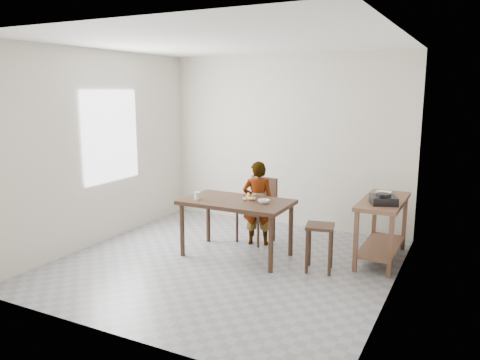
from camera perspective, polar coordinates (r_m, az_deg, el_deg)
The scene contains 17 objects.
floor at distance 6.02m, azimuth -1.76°, elevation -10.23°, with size 4.00×4.00×0.04m, color gray.
ceiling at distance 5.64m, azimuth -1.93°, elevation 16.71°, with size 4.00×4.00×0.04m, color white.
wall_back at distance 7.49m, azimuth 5.68°, elevation 4.73°, with size 4.00×0.04×2.70m, color beige.
wall_front at distance 4.05m, azimuth -15.82°, elevation -0.93°, with size 4.00×0.04×2.70m, color beige.
wall_left at distance 6.87m, azimuth -16.79°, elevation 3.76°, with size 0.04×4.00×2.70m, color beige.
wall_right at distance 5.02m, azimuth 18.77°, elevation 1.15°, with size 0.04×4.00×2.70m, color beige.
window_pane at distance 6.96m, azimuth -15.42°, elevation 5.17°, with size 0.02×1.10×1.30m, color white.
dining_table at distance 6.14m, azimuth -0.43°, elevation -5.90°, with size 1.40×0.80×0.75m, color #362217, non-canonical shape.
prep_counter at distance 6.24m, azimuth 16.89°, elevation -5.85°, with size 0.50×1.20×0.80m, color brown, non-canonical shape.
child at distance 6.55m, azimuth 2.19°, elevation -2.83°, with size 0.43×0.29×1.19m, color white.
dining_chair at distance 6.69m, azimuth 1.93°, elevation -3.73°, with size 0.44×0.44×0.92m, color #362217, non-canonical shape.
stool at distance 5.75m, azimuth 9.65°, elevation -8.15°, with size 0.33×0.33×0.57m, color #362217, non-canonical shape.
glass_tumbler at distance 6.11m, azimuth -5.20°, elevation -1.91°, with size 0.08×0.08×0.10m, color silver.
small_bowl at distance 5.89m, azimuth 2.91°, elevation -2.61°, with size 0.15×0.15×0.05m, color white.
banana at distance 6.02m, azimuth 1.12°, elevation -2.23°, with size 0.18×0.13×0.06m, color #E9CB48, non-canonical shape.
serving_bowl at distance 6.37m, azimuth 17.09°, elevation -1.57°, with size 0.20×0.20×0.05m, color white.
gas_burner at distance 5.89m, azimuth 17.08°, elevation -2.34°, with size 0.30×0.30×0.10m, color black.
Camera 1 is at (2.72, -4.91, 2.15)m, focal length 35.00 mm.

